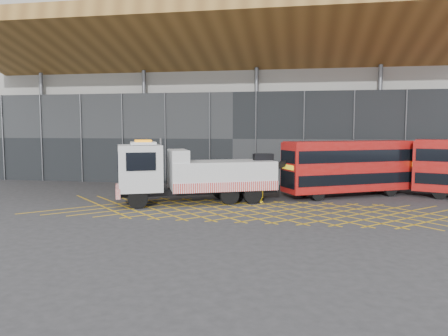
# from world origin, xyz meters

# --- Properties ---
(ground_plane) EXTENTS (120.00, 120.00, 0.00)m
(ground_plane) POSITION_xyz_m (0.00, 0.00, 0.00)
(ground_plane) COLOR #2A2A2D
(road_markings) EXTENTS (27.96, 7.16, 0.01)m
(road_markings) POSITION_xyz_m (5.60, 0.00, 0.01)
(road_markings) COLOR #C59312
(road_markings) RESTS_ON ground_plane
(construction_building) EXTENTS (55.00, 23.97, 18.00)m
(construction_building) POSITION_xyz_m (1.92, 18.40, 8.98)
(construction_building) COLOR gray
(construction_building) RESTS_ON ground_plane
(recovery_truck) EXTENTS (11.80, 6.84, 4.26)m
(recovery_truck) POSITION_xyz_m (0.75, 1.95, 1.97)
(recovery_truck) COLOR black
(recovery_truck) RESTS_ON ground_plane
(bus_towed) EXTENTS (9.70, 6.75, 4.01)m
(bus_towed) POSITION_xyz_m (11.24, 6.62, 2.23)
(bus_towed) COLOR #9E0F0C
(bus_towed) RESTS_ON ground_plane
(worker) EXTENTS (0.43, 0.59, 1.48)m
(worker) POSITION_xyz_m (5.28, 2.93, 0.74)
(worker) COLOR yellow
(worker) RESTS_ON ground_plane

